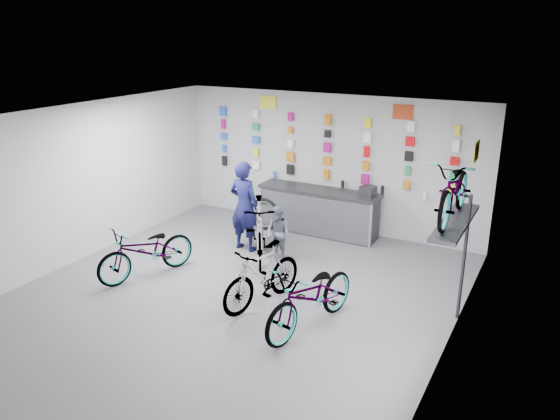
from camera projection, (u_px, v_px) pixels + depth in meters
The scene contains 20 objects.
floor at pixel (230, 299), 9.14m from camera, with size 8.00×8.00×0.00m, color #4D4D52.
ceiling at pixel (224, 120), 8.19m from camera, with size 8.00×8.00×0.00m, color white.
wall_back at pixel (328, 163), 12.00m from camera, with size 7.00×7.00×0.00m, color silver.
wall_left at pixel (71, 186), 10.24m from camera, with size 8.00×8.00×0.00m, color silver.
wall_right at pixel (452, 256), 7.08m from camera, with size 8.00×8.00×0.00m, color silver.
counter at pixel (318, 212), 11.94m from camera, with size 2.70×0.66×1.00m.
merch_wall at pixel (329, 151), 11.82m from camera, with size 5.56×0.08×1.57m.
wall_bracket at pixel (457, 228), 8.17m from camera, with size 0.39×1.90×2.00m.
sign_left at pixel (268, 102), 12.27m from camera, with size 0.42×0.02×0.30m, color yellow.
sign_right at pixel (403, 112), 10.88m from camera, with size 0.42×0.02×0.30m, color #B63E1C.
sign_side at pixel (476, 151), 7.73m from camera, with size 0.02×0.40×0.30m, color yellow.
bike_left at pixel (147, 251), 9.82m from camera, with size 0.66×1.89×1.00m, color gray.
bike_center at pixel (262, 275), 8.81m from camera, with size 0.49×1.72×1.03m, color gray.
bike_right at pixel (312, 297), 8.08m from camera, with size 0.70×2.01×1.05m, color gray.
bike_service at pixel (259, 230), 10.56m from camera, with size 0.56×1.98×1.19m, color gray.
bike_wall at pixel (455, 190), 8.02m from camera, with size 0.63×1.80×0.95m, color gray.
clerk at pixel (244, 206), 10.92m from camera, with size 0.67×0.44×1.85m, color #131446.
customer at pixel (278, 233), 10.54m from camera, with size 0.53×0.41×1.08m, color #535B6F.
spare_wheel at pixel (264, 214), 12.19m from camera, with size 0.73×0.18×0.73m.
register at pixel (368, 191), 11.25m from camera, with size 0.28×0.30×0.22m, color black.
Camera 1 is at (4.64, -6.81, 4.31)m, focal length 35.00 mm.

